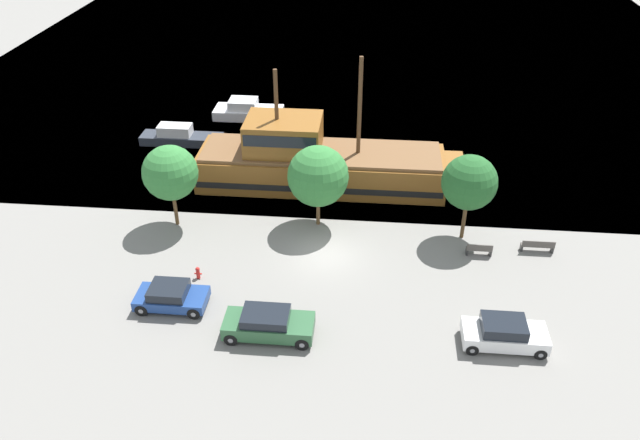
{
  "coord_description": "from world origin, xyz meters",
  "views": [
    {
      "loc": [
        2.48,
        -30.96,
        22.33
      ],
      "look_at": [
        -0.57,
        2.0,
        1.2
      ],
      "focal_mm": 35.0,
      "sensor_mm": 36.0,
      "label": 1
    }
  ],
  "objects_px": {
    "moored_boat_dockside": "(247,111)",
    "parked_car_curb_front": "(504,334)",
    "pirate_ship": "(316,162)",
    "parked_car_curb_rear": "(171,296)",
    "fire_hydrant": "(198,272)",
    "parked_car_curb_mid": "(268,324)",
    "bench_promenade_west": "(479,250)",
    "moored_boat_outer": "(180,137)",
    "bench_promenade_east": "(538,246)"
  },
  "relations": [
    {
      "from": "moored_boat_dockside",
      "to": "parked_car_curb_front",
      "type": "relative_size",
      "value": 1.44
    },
    {
      "from": "pirate_ship",
      "to": "parked_car_curb_rear",
      "type": "height_order",
      "value": "pirate_ship"
    },
    {
      "from": "fire_hydrant",
      "to": "parked_car_curb_mid",
      "type": "bearing_deg",
      "value": -42.04
    },
    {
      "from": "parked_car_curb_mid",
      "to": "parked_car_curb_rear",
      "type": "bearing_deg",
      "value": 162.5
    },
    {
      "from": "fire_hydrant",
      "to": "bench_promenade_west",
      "type": "distance_m",
      "value": 16.91
    },
    {
      "from": "moored_boat_dockside",
      "to": "bench_promenade_west",
      "type": "bearing_deg",
      "value": -47.38
    },
    {
      "from": "moored_boat_dockside",
      "to": "bench_promenade_west",
      "type": "height_order",
      "value": "moored_boat_dockside"
    },
    {
      "from": "moored_boat_dockside",
      "to": "parked_car_curb_rear",
      "type": "distance_m",
      "value": 26.03
    },
    {
      "from": "pirate_ship",
      "to": "bench_promenade_west",
      "type": "height_order",
      "value": "pirate_ship"
    },
    {
      "from": "moored_boat_outer",
      "to": "bench_promenade_west",
      "type": "xyz_separation_m",
      "value": [
        22.57,
        -13.85,
        -0.14
      ]
    },
    {
      "from": "bench_promenade_east",
      "to": "bench_promenade_west",
      "type": "distance_m",
      "value": 3.69
    },
    {
      "from": "parked_car_curb_mid",
      "to": "moored_boat_dockside",
      "type": "bearing_deg",
      "value": 103.04
    },
    {
      "from": "moored_boat_outer",
      "to": "bench_promenade_east",
      "type": "distance_m",
      "value": 29.3
    },
    {
      "from": "fire_hydrant",
      "to": "bench_promenade_east",
      "type": "relative_size",
      "value": 0.39
    },
    {
      "from": "pirate_ship",
      "to": "parked_car_curb_mid",
      "type": "relative_size",
      "value": 4.1
    },
    {
      "from": "parked_car_curb_rear",
      "to": "parked_car_curb_front",
      "type": "bearing_deg",
      "value": -4.49
    },
    {
      "from": "moored_boat_outer",
      "to": "pirate_ship",
      "type": "bearing_deg",
      "value": -25.97
    },
    {
      "from": "bench_promenade_east",
      "to": "moored_boat_outer",
      "type": "bearing_deg",
      "value": 153.35
    },
    {
      "from": "pirate_ship",
      "to": "moored_boat_outer",
      "type": "height_order",
      "value": "pirate_ship"
    },
    {
      "from": "bench_promenade_west",
      "to": "bench_promenade_east",
      "type": "bearing_deg",
      "value": 11.12
    },
    {
      "from": "pirate_ship",
      "to": "parked_car_curb_front",
      "type": "bearing_deg",
      "value": -55.24
    },
    {
      "from": "parked_car_curb_rear",
      "to": "pirate_ship",
      "type": "bearing_deg",
      "value": 65.74
    },
    {
      "from": "parked_car_curb_front",
      "to": "bench_promenade_east",
      "type": "xyz_separation_m",
      "value": [
        3.36,
        8.46,
        -0.31
      ]
    },
    {
      "from": "fire_hydrant",
      "to": "moored_boat_outer",
      "type": "bearing_deg",
      "value": 109.05
    },
    {
      "from": "pirate_ship",
      "to": "parked_car_curb_front",
      "type": "height_order",
      "value": "pirate_ship"
    },
    {
      "from": "parked_car_curb_mid",
      "to": "bench_promenade_west",
      "type": "distance_m",
      "value": 14.21
    },
    {
      "from": "parked_car_curb_front",
      "to": "bench_promenade_west",
      "type": "xyz_separation_m",
      "value": [
        -0.26,
        7.75,
        -0.32
      ]
    },
    {
      "from": "parked_car_curb_front",
      "to": "parked_car_curb_rear",
      "type": "bearing_deg",
      "value": 175.51
    },
    {
      "from": "bench_promenade_east",
      "to": "parked_car_curb_rear",
      "type": "bearing_deg",
      "value": -161.25
    },
    {
      "from": "moored_boat_outer",
      "to": "bench_promenade_east",
      "type": "xyz_separation_m",
      "value": [
        26.19,
        -13.14,
        -0.13
      ]
    },
    {
      "from": "parked_car_curb_mid",
      "to": "bench_promenade_east",
      "type": "relative_size",
      "value": 2.33
    },
    {
      "from": "parked_car_curb_mid",
      "to": "parked_car_curb_front",
      "type": "bearing_deg",
      "value": 1.91
    },
    {
      "from": "moored_boat_dockside",
      "to": "pirate_ship",
      "type": "bearing_deg",
      "value": -57.58
    },
    {
      "from": "bench_promenade_east",
      "to": "bench_promenade_west",
      "type": "xyz_separation_m",
      "value": [
        -3.62,
        -0.71,
        -0.02
      ]
    },
    {
      "from": "parked_car_curb_mid",
      "to": "fire_hydrant",
      "type": "height_order",
      "value": "parked_car_curb_mid"
    },
    {
      "from": "fire_hydrant",
      "to": "pirate_ship",
      "type": "bearing_deg",
      "value": 64.23
    },
    {
      "from": "pirate_ship",
      "to": "parked_car_curb_mid",
      "type": "distance_m",
      "value": 16.3
    },
    {
      "from": "moored_boat_outer",
      "to": "parked_car_curb_mid",
      "type": "bearing_deg",
      "value": -63.59
    },
    {
      "from": "pirate_ship",
      "to": "moored_boat_dockside",
      "type": "xyz_separation_m",
      "value": [
        -7.33,
        11.55,
        -1.16
      ]
    },
    {
      "from": "pirate_ship",
      "to": "bench_promenade_west",
      "type": "distance_m",
      "value": 13.52
    },
    {
      "from": "pirate_ship",
      "to": "bench_promenade_east",
      "type": "xyz_separation_m",
      "value": [
        14.36,
        -7.38,
        -1.33
      ]
    },
    {
      "from": "parked_car_curb_front",
      "to": "parked_car_curb_rear",
      "type": "height_order",
      "value": "parked_car_curb_front"
    },
    {
      "from": "parked_car_curb_mid",
      "to": "parked_car_curb_rear",
      "type": "distance_m",
      "value": 5.9
    },
    {
      "from": "parked_car_curb_front",
      "to": "pirate_ship",
      "type": "bearing_deg",
      "value": 124.76
    },
    {
      "from": "parked_car_curb_mid",
      "to": "parked_car_curb_rear",
      "type": "relative_size",
      "value": 1.2
    },
    {
      "from": "moored_boat_outer",
      "to": "parked_car_curb_rear",
      "type": "bearing_deg",
      "value": -75.31
    },
    {
      "from": "parked_car_curb_front",
      "to": "parked_car_curb_rear",
      "type": "xyz_separation_m",
      "value": [
        -17.52,
        1.38,
        -0.07
      ]
    },
    {
      "from": "parked_car_curb_rear",
      "to": "bench_promenade_east",
      "type": "xyz_separation_m",
      "value": [
        20.88,
        7.09,
        -0.24
      ]
    },
    {
      "from": "bench_promenade_east",
      "to": "bench_promenade_west",
      "type": "relative_size",
      "value": 1.28
    },
    {
      "from": "moored_boat_outer",
      "to": "fire_hydrant",
      "type": "bearing_deg",
      "value": -70.95
    }
  ]
}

